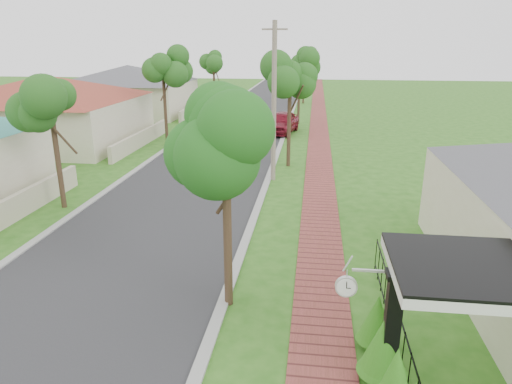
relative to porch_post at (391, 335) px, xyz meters
The scene contains 16 objects.
ground 4.79m from the porch_post, 167.60° to the left, with size 160.00×160.00×0.00m, color #296217.
road 22.34m from the porch_post, 109.77° to the left, with size 7.00×120.00×0.02m, color #28282B.
kerb_right 21.39m from the porch_post, 100.52° to the left, with size 0.30×120.00×0.10m, color #9E9E99.
kerb_left 23.83m from the porch_post, 118.07° to the left, with size 0.30×120.00×0.10m, color #9E9E99.
sidewalk 21.07m from the porch_post, 93.54° to the left, with size 1.50×120.00×0.03m, color #983F3D.
porch_post is the anchor object (origin of this frame).
picket_fence 1.21m from the porch_post, 70.71° to the left, with size 0.03×8.02×1.00m.
street_trees 29.02m from the porch_post, 104.93° to the left, with size 10.70×37.65×5.89m.
hedge_row 0.85m from the porch_post, 97.17° to the right, with size 0.90×4.40×2.15m.
far_house_red 28.70m from the porch_post, 132.91° to the left, with size 15.56×15.56×4.60m.
far_house_grey 40.09m from the porch_post, 119.15° to the left, with size 15.56×15.56×4.60m.
parked_car_red 27.00m from the porch_post, 98.84° to the left, with size 1.93×4.79×1.63m, color maroon.
parked_car_white 27.26m from the porch_post, 101.75° to the left, with size 1.54×4.41×1.45m, color silver.
near_tree 5.57m from the porch_post, 146.31° to the left, with size 2.15×2.15×5.51m.
utility_pole 14.89m from the porch_post, 104.44° to the left, with size 1.20×0.24×7.62m.
station_clock 1.26m from the porch_post, 155.20° to the left, with size 1.07×0.13×0.64m.
Camera 1 is at (2.87, -8.97, 6.64)m, focal length 32.00 mm.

